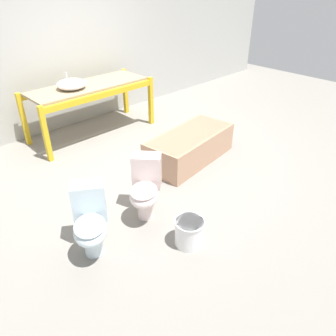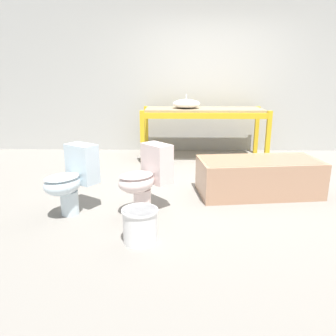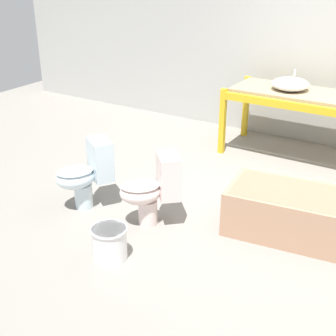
{
  "view_description": "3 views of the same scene",
  "coord_description": "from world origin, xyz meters",
  "px_view_note": "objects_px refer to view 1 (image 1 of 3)",
  "views": [
    {
      "loc": [
        -2.84,
        -3.39,
        2.47
      ],
      "look_at": [
        -0.72,
        -1.18,
        0.6
      ],
      "focal_mm": 35.0,
      "sensor_mm": 36.0,
      "label": 1
    },
    {
      "loc": [
        -0.64,
        -4.29,
        1.4
      ],
      "look_at": [
        -0.7,
        -1.01,
        0.47
      ],
      "focal_mm": 35.0,
      "sensor_mm": 36.0,
      "label": 2
    },
    {
      "loc": [
        1.25,
        -4.3,
        2.38
      ],
      "look_at": [
        -0.69,
        -1.16,
        0.69
      ],
      "focal_mm": 50.0,
      "sensor_mm": 36.0,
      "label": 3
    }
  ],
  "objects_px": {
    "toilet_near": "(145,187)",
    "toilet_far": "(90,220)",
    "sink_basin": "(71,84)",
    "bucket_white": "(189,232)",
    "bathtub_main": "(190,145)"
  },
  "relations": [
    {
      "from": "toilet_near",
      "to": "bucket_white",
      "type": "xyz_separation_m",
      "value": [
        0.01,
        -0.68,
        -0.22
      ]
    },
    {
      "from": "sink_basin",
      "to": "toilet_far",
      "type": "xyz_separation_m",
      "value": [
        -1.26,
        -2.4,
        -0.55
      ]
    },
    {
      "from": "bathtub_main",
      "to": "bucket_white",
      "type": "bearing_deg",
      "value": -144.01
    },
    {
      "from": "bathtub_main",
      "to": "toilet_far",
      "type": "bearing_deg",
      "value": -170.72
    },
    {
      "from": "sink_basin",
      "to": "bucket_white",
      "type": "xyz_separation_m",
      "value": [
        -0.49,
        -3.01,
        -0.78
      ]
    },
    {
      "from": "bathtub_main",
      "to": "toilet_near",
      "type": "distance_m",
      "value": 1.43
    },
    {
      "from": "bathtub_main",
      "to": "bucket_white",
      "type": "xyz_separation_m",
      "value": [
        -1.31,
        -1.21,
        -0.09
      ]
    },
    {
      "from": "bathtub_main",
      "to": "toilet_near",
      "type": "xyz_separation_m",
      "value": [
        -1.32,
        -0.54,
        0.13
      ]
    },
    {
      "from": "bathtub_main",
      "to": "toilet_far",
      "type": "distance_m",
      "value": 2.16
    },
    {
      "from": "bathtub_main",
      "to": "bucket_white",
      "type": "height_order",
      "value": "bathtub_main"
    },
    {
      "from": "sink_basin",
      "to": "bucket_white",
      "type": "distance_m",
      "value": 3.15
    },
    {
      "from": "sink_basin",
      "to": "bucket_white",
      "type": "height_order",
      "value": "sink_basin"
    },
    {
      "from": "sink_basin",
      "to": "toilet_near",
      "type": "bearing_deg",
      "value": -102.08
    },
    {
      "from": "toilet_near",
      "to": "toilet_far",
      "type": "bearing_deg",
      "value": -127.03
    },
    {
      "from": "toilet_near",
      "to": "toilet_far",
      "type": "height_order",
      "value": "same"
    }
  ]
}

